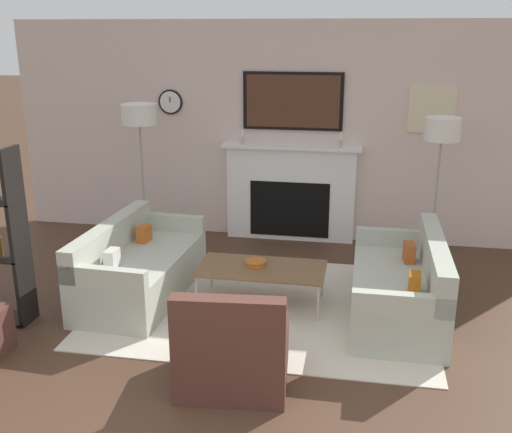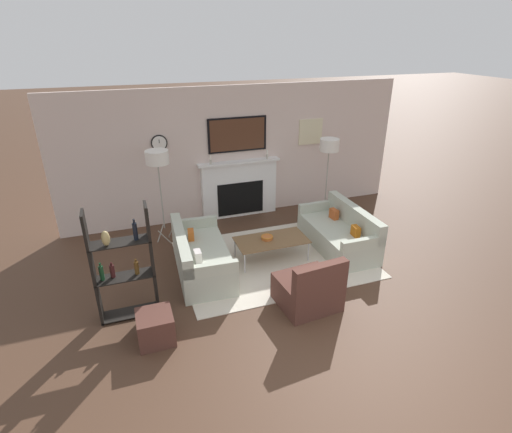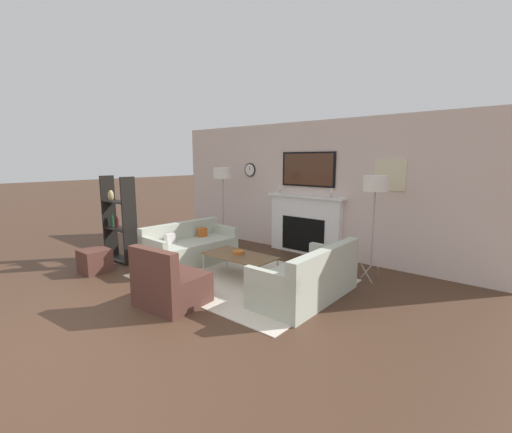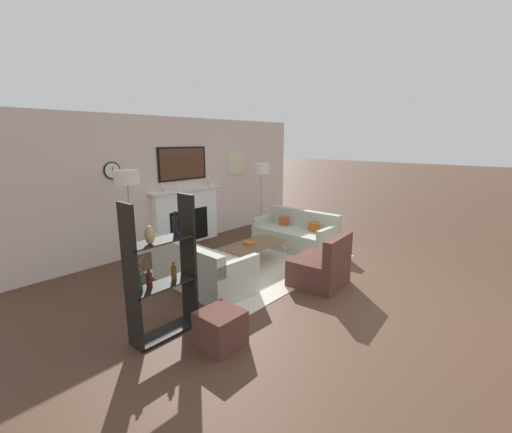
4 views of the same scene
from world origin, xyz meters
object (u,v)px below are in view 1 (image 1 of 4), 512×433
at_px(armchair, 233,351).
at_px(floor_lamp_right, 442,132).
at_px(couch_left, 138,269).
at_px(couch_right, 402,289).
at_px(decorative_bowl, 256,262).
at_px(coffee_table, 261,270).
at_px(floor_lamp_left, 139,117).

xyz_separation_m(armchair, floor_lamp_right, (1.69, 2.68, 1.27)).
xyz_separation_m(couch_left, couch_right, (2.58, -0.00, -0.00)).
bearing_deg(decorative_bowl, floor_lamp_right, 34.67).
distance_m(decorative_bowl, floor_lamp_right, 2.45).
xyz_separation_m(couch_left, coffee_table, (1.25, 0.02, 0.08)).
xyz_separation_m(floor_lamp_left, floor_lamp_right, (3.37, 0.00, -0.07)).
bearing_deg(floor_lamp_right, couch_right, -106.79).
height_order(couch_left, couch_right, couch_right).
bearing_deg(coffee_table, decorative_bowl, 146.26).
bearing_deg(couch_right, floor_lamp_left, 156.44).
xyz_separation_m(couch_left, armchair, (1.28, -1.39, -0.00)).
distance_m(couch_left, floor_lamp_left, 1.91).
bearing_deg(couch_right, couch_left, 179.96).
bearing_deg(floor_lamp_right, coffee_table, -143.35).
distance_m(couch_left, coffee_table, 1.26).
xyz_separation_m(couch_left, floor_lamp_left, (-0.40, 1.30, 1.34)).
bearing_deg(couch_left, decorative_bowl, 3.04).
bearing_deg(floor_lamp_left, couch_right, -23.56).
relative_size(decorative_bowl, floor_lamp_right, 0.12).
bearing_deg(floor_lamp_left, armchair, -57.95).
distance_m(coffee_table, decorative_bowl, 0.10).
xyz_separation_m(couch_right, floor_lamp_right, (0.39, 1.30, 1.27)).
bearing_deg(decorative_bowl, couch_right, -2.66).
bearing_deg(floor_lamp_right, floor_lamp_left, -180.00).
height_order(armchair, decorative_bowl, armchair).
relative_size(couch_left, couch_right, 1.01).
relative_size(armchair, floor_lamp_right, 0.51).
relative_size(armchair, coffee_table, 0.71).
bearing_deg(armchair, decorative_bowl, 93.66).
relative_size(couch_left, decorative_bowl, 8.31).
bearing_deg(couch_left, floor_lamp_right, 23.60).
height_order(decorative_bowl, floor_lamp_left, floor_lamp_left).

